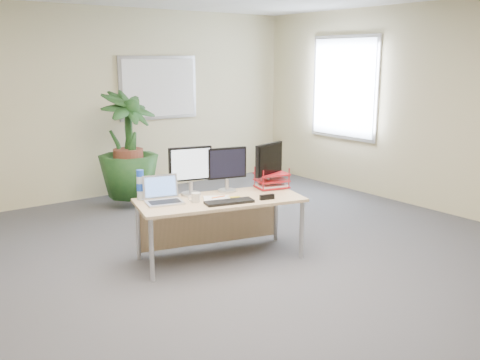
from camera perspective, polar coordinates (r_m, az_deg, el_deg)
floor at (r=4.74m, az=2.10°, el=-11.95°), size 8.00×8.00×0.00m
back_wall at (r=7.85m, az=-16.54°, el=7.69°), size 7.00×0.04×2.70m
whiteboard at (r=8.30m, az=-8.66°, el=9.71°), size 1.30×0.04×0.95m
window at (r=8.37m, az=11.03°, el=9.64°), size 0.04×1.30×1.55m
desk at (r=5.41m, az=-2.47°, el=-3.11°), size 1.75×1.07×0.63m
floor_plant at (r=7.31m, az=-11.85°, el=2.85°), size 1.09×1.09×1.50m
monitor_left at (r=5.41m, az=-5.30°, el=1.33°), size 0.44×0.20×0.49m
monitor_right at (r=5.53m, az=-1.40°, el=1.45°), size 0.41×0.19×0.46m
monitor_dark at (r=5.66m, az=3.12°, el=1.85°), size 0.43×0.20×0.49m
laptop at (r=5.22m, az=-8.23°, el=-1.68°), size 0.41×0.38×0.25m
keyboard at (r=5.14m, az=-1.16°, el=-2.34°), size 0.50×0.27×0.03m
coffee_mug at (r=5.17m, az=-4.78°, el=-1.89°), size 0.12×0.08×0.09m
spiral_notebook at (r=5.29m, az=-2.49°, el=-1.97°), size 0.32×0.30×0.01m
orange_pen at (r=5.31m, az=-2.32°, el=-1.82°), size 0.15×0.02×0.01m
yellow_highlighter at (r=5.33m, az=-0.67°, el=-1.83°), size 0.12×0.07×0.02m
water_bottle at (r=5.32m, az=-10.57°, el=-0.59°), size 0.08×0.08×0.30m
letter_tray at (r=5.73m, az=3.40°, el=-0.16°), size 0.38×0.32×0.16m
stapler at (r=5.27m, az=2.90°, el=-1.83°), size 0.16×0.08×0.05m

